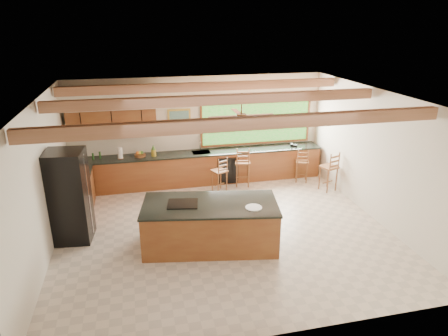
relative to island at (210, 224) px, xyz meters
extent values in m
plane|color=#B8A998|center=(0.41, 0.51, -0.48)|extent=(7.20, 7.20, 0.00)
cube|color=beige|center=(0.41, 3.76, 1.02)|extent=(7.20, 0.04, 3.00)
cube|color=beige|center=(0.41, -2.74, 1.02)|extent=(7.20, 0.04, 3.00)
cube|color=beige|center=(-3.19, 0.51, 1.02)|extent=(0.04, 6.50, 3.00)
cube|color=beige|center=(4.01, 0.51, 1.02)|extent=(0.04, 6.50, 3.00)
cube|color=#A17050|center=(0.41, 0.51, 2.52)|extent=(7.20, 6.50, 0.04)
cube|color=#A56E52|center=(0.41, -1.09, 2.38)|extent=(7.10, 0.15, 0.22)
cube|color=#A56E52|center=(0.41, 1.01, 2.38)|extent=(7.10, 0.15, 0.22)
cube|color=#A56E52|center=(0.41, 2.81, 2.38)|extent=(7.10, 0.15, 0.22)
cube|color=brown|center=(-1.94, 3.57, 1.42)|extent=(2.30, 0.35, 0.70)
cube|color=beige|center=(-1.94, 3.50, 2.02)|extent=(2.60, 0.50, 0.48)
cylinder|color=#FFEABF|center=(-2.64, 3.50, 1.79)|extent=(0.10, 0.10, 0.01)
cylinder|color=#FFEABF|center=(-1.24, 3.50, 1.79)|extent=(0.10, 0.10, 0.01)
cube|color=#63B540|center=(2.11, 3.73, 1.19)|extent=(3.20, 0.04, 1.30)
cube|color=gold|center=(-0.14, 3.73, 1.37)|extent=(0.64, 0.03, 0.54)
cube|color=#3F7155|center=(-0.14, 3.71, 1.37)|extent=(0.54, 0.01, 0.44)
cube|color=brown|center=(0.41, 3.42, -0.04)|extent=(7.00, 0.65, 0.88)
cube|color=black|center=(0.41, 3.42, 0.42)|extent=(7.04, 0.69, 0.04)
cube|color=brown|center=(-2.85, 1.86, -0.04)|extent=(0.65, 2.35, 0.88)
cube|color=black|center=(-2.85, 1.86, 0.42)|extent=(0.69, 2.39, 0.04)
cube|color=black|center=(1.11, 3.09, -0.06)|extent=(0.60, 0.02, 0.78)
cube|color=silver|center=(0.41, 3.42, 0.43)|extent=(0.50, 0.38, 0.03)
cylinder|color=silver|center=(0.41, 3.62, 0.59)|extent=(0.03, 0.03, 0.30)
cylinder|color=silver|center=(0.41, 3.52, 0.72)|extent=(0.03, 0.20, 0.03)
cylinder|color=white|center=(-1.81, 3.37, 0.60)|extent=(0.13, 0.13, 0.31)
cylinder|color=#1E451B|center=(-2.52, 3.43, 0.53)|extent=(0.05, 0.05, 0.18)
cylinder|color=#1E451B|center=(-2.34, 3.49, 0.54)|extent=(0.05, 0.05, 0.19)
cube|color=black|center=(3.18, 3.37, 0.49)|extent=(0.25, 0.22, 0.09)
cube|color=brown|center=(0.00, 0.00, -0.02)|extent=(2.87, 1.69, 0.91)
cube|color=black|center=(0.00, 0.00, 0.45)|extent=(2.91, 1.74, 0.04)
cube|color=black|center=(-0.54, 0.10, 0.48)|extent=(0.67, 0.57, 0.02)
cylinder|color=white|center=(0.81, -0.38, 0.48)|extent=(0.33, 0.33, 0.02)
cube|color=black|center=(-2.81, 0.91, 0.51)|extent=(0.84, 0.83, 1.98)
cube|color=silver|center=(-2.42, 0.91, 0.51)|extent=(0.03, 0.06, 1.82)
cube|color=brown|center=(1.50, 2.96, 0.22)|extent=(0.50, 0.50, 0.04)
cylinder|color=brown|center=(1.34, 2.80, -0.14)|extent=(0.04, 0.04, 0.68)
cylinder|color=brown|center=(1.67, 2.80, -0.14)|extent=(0.04, 0.04, 0.68)
cylinder|color=brown|center=(1.34, 3.12, -0.14)|extent=(0.04, 0.04, 0.68)
cylinder|color=brown|center=(1.67, 3.12, -0.14)|extent=(0.04, 0.04, 0.68)
cube|color=brown|center=(0.77, 2.67, 0.13)|extent=(0.47, 0.47, 0.04)
cylinder|color=brown|center=(0.63, 2.53, -0.18)|extent=(0.03, 0.03, 0.59)
cylinder|color=brown|center=(0.92, 2.53, -0.18)|extent=(0.03, 0.03, 0.59)
cylinder|color=brown|center=(0.63, 2.81, -0.18)|extent=(0.03, 0.03, 0.59)
cylinder|color=brown|center=(0.92, 2.81, -0.18)|extent=(0.03, 0.03, 0.59)
cube|color=brown|center=(3.25, 2.87, 0.13)|extent=(0.46, 0.46, 0.04)
cylinder|color=brown|center=(3.11, 2.72, -0.18)|extent=(0.03, 0.03, 0.59)
cylinder|color=brown|center=(3.40, 2.72, -0.18)|extent=(0.03, 0.03, 0.59)
cylinder|color=brown|center=(3.11, 3.01, -0.18)|extent=(0.03, 0.03, 0.59)
cylinder|color=brown|center=(3.40, 3.01, -0.18)|extent=(0.03, 0.03, 0.59)
cube|color=brown|center=(3.71, 2.11, 0.20)|extent=(0.51, 0.51, 0.04)
cylinder|color=brown|center=(3.55, 1.95, -0.15)|extent=(0.04, 0.04, 0.66)
cylinder|color=brown|center=(3.87, 1.95, -0.15)|extent=(0.04, 0.04, 0.66)
cylinder|color=brown|center=(3.55, 2.27, -0.15)|extent=(0.04, 0.04, 0.66)
cylinder|color=brown|center=(3.87, 2.27, -0.15)|extent=(0.04, 0.04, 0.66)
camera|label=1|loc=(-1.35, -7.18, 3.97)|focal=32.00mm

